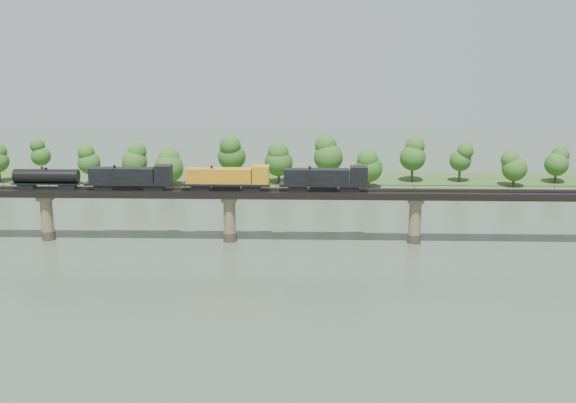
{
  "coord_description": "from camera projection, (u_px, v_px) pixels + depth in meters",
  "views": [
    {
      "loc": [
        17.12,
        -120.12,
        46.93
      ],
      "look_at": [
        12.67,
        30.0,
        9.0
      ],
      "focal_mm": 45.0,
      "sensor_mm": 36.0,
      "label": 1
    }
  ],
  "objects": [
    {
      "name": "bridge_superstructure",
      "position": [
        229.0,
        188.0,
        154.58
      ],
      "size": [
        220.0,
        4.9,
        0.75
      ],
      "color": "black",
      "rests_on": "bridge"
    },
    {
      "name": "ground",
      "position": [
        212.0,
        291.0,
        128.39
      ],
      "size": [
        400.0,
        400.0,
        0.0
      ],
      "primitive_type": "plane",
      "color": "#364536",
      "rests_on": "ground"
    },
    {
      "name": "far_bank",
      "position": [
        250.0,
        182.0,
        210.57
      ],
      "size": [
        300.0,
        24.0,
        1.6
      ],
      "primitive_type": "cube",
      "color": "#2D481D",
      "rests_on": "ground"
    },
    {
      "name": "bridge",
      "position": [
        230.0,
        217.0,
        156.13
      ],
      "size": [
        236.0,
        30.0,
        11.5
      ],
      "color": "#473A2D",
      "rests_on": "ground"
    },
    {
      "name": "freight_train",
      "position": [
        194.0,
        178.0,
        154.25
      ],
      "size": [
        76.58,
        2.98,
        5.27
      ],
      "color": "black",
      "rests_on": "bridge"
    },
    {
      "name": "far_treeline",
      "position": [
        220.0,
        158.0,
        204.5
      ],
      "size": [
        289.06,
        17.54,
        13.6
      ],
      "color": "#382619",
      "rests_on": "far_bank"
    }
  ]
}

